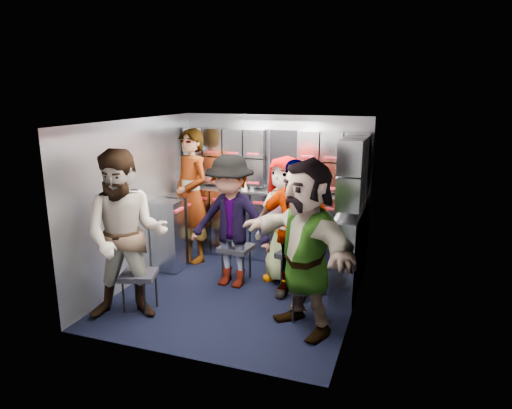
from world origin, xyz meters
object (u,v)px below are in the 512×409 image
(attendant_arc_b, at_px, (231,222))
(attendant_arc_c, at_px, (285,220))
(jump_seat_near_right, at_px, (308,289))
(attendant_standing, at_px, (191,196))
(attendant_arc_a, at_px, (126,236))
(attendant_arc_d, at_px, (293,229))
(attendant_arc_e, at_px, (305,247))
(jump_seat_mid_left, at_px, (236,250))
(jump_seat_near_left, at_px, (139,277))
(jump_seat_center, at_px, (288,245))
(jump_seat_mid_right, at_px, (297,257))

(attendant_arc_b, bearing_deg, attendant_arc_c, 35.14)
(jump_seat_near_right, bearing_deg, attendant_standing, 148.15)
(attendant_arc_a, xyz_separation_m, attendant_arc_d, (1.55, 1.12, -0.09))
(attendant_standing, bearing_deg, attendant_arc_e, -4.31)
(attendant_arc_a, height_order, attendant_arc_d, attendant_arc_a)
(jump_seat_mid_left, xyz_separation_m, attendant_arc_b, (0.00, -0.18, 0.43))
(attendant_arc_c, relative_size, attendant_arc_d, 0.98)
(jump_seat_near_right, height_order, attendant_standing, attendant_standing)
(jump_seat_near_left, xyz_separation_m, attendant_arc_a, (0.00, -0.18, 0.54))
(jump_seat_center, distance_m, attendant_standing, 1.58)
(attendant_arc_d, bearing_deg, jump_seat_center, 114.34)
(jump_seat_near_left, relative_size, attendant_arc_a, 0.25)
(attendant_arc_b, bearing_deg, jump_seat_mid_right, 13.67)
(jump_seat_mid_right, height_order, attendant_arc_e, attendant_arc_e)
(jump_seat_near_left, bearing_deg, attendant_arc_b, 53.50)
(jump_seat_center, relative_size, attendant_arc_d, 0.29)
(jump_seat_mid_right, height_order, attendant_arc_c, attendant_arc_c)
(jump_seat_mid_left, height_order, jump_seat_near_right, jump_seat_mid_left)
(jump_seat_near_left, bearing_deg, jump_seat_near_right, 11.63)
(jump_seat_center, height_order, attendant_arc_b, attendant_arc_b)
(jump_seat_near_left, height_order, attendant_arc_e, attendant_arc_e)
(attendant_arc_b, bearing_deg, jump_seat_near_left, -122.43)
(attendant_arc_c, bearing_deg, attendant_standing, -170.18)
(jump_seat_mid_right, xyz_separation_m, attendant_standing, (-1.70, 0.51, 0.53))
(jump_seat_near_right, xyz_separation_m, attendant_arc_c, (-0.53, 0.96, 0.46))
(jump_seat_mid_right, bearing_deg, attendant_standing, 163.12)
(attendant_standing, bearing_deg, jump_seat_near_left, -53.61)
(jump_seat_center, relative_size, attendant_arc_e, 0.27)
(attendant_arc_b, bearing_deg, attendant_standing, 147.29)
(jump_seat_center, relative_size, attendant_standing, 0.25)
(attendant_standing, bearing_deg, attendant_arc_d, 8.83)
(jump_seat_near_left, xyz_separation_m, attendant_arc_e, (1.86, 0.20, 0.51))
(jump_seat_near_right, relative_size, attendant_arc_a, 0.24)
(attendant_arc_d, bearing_deg, attendant_arc_e, -62.62)
(jump_seat_near_left, bearing_deg, jump_seat_mid_right, 35.85)
(attendant_arc_d, distance_m, attendant_arc_e, 0.80)
(jump_seat_mid_left, xyz_separation_m, attendant_arc_a, (-0.72, -1.34, 0.52))
(attendant_arc_a, bearing_deg, jump_seat_near_left, 66.76)
(jump_seat_mid_right, relative_size, attendant_standing, 0.27)
(attendant_arc_a, bearing_deg, attendant_arc_b, 34.76)
(attendant_arc_b, relative_size, attendant_arc_d, 1.00)
(jump_seat_mid_left, bearing_deg, jump_seat_near_right, -34.32)
(jump_seat_near_right, height_order, attendant_arc_d, attendant_arc_d)
(jump_seat_mid_right, distance_m, jump_seat_near_right, 0.80)
(jump_seat_center, height_order, attendant_arc_e, attendant_arc_e)
(jump_seat_center, xyz_separation_m, attendant_arc_d, (0.21, -0.59, 0.41))
(jump_seat_mid_right, bearing_deg, attendant_arc_c, 133.41)
(attendant_standing, distance_m, attendant_arc_b, 1.10)
(attendant_arc_d, relative_size, attendant_arc_e, 0.93)
(attendant_arc_d, bearing_deg, jump_seat_near_right, -56.24)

